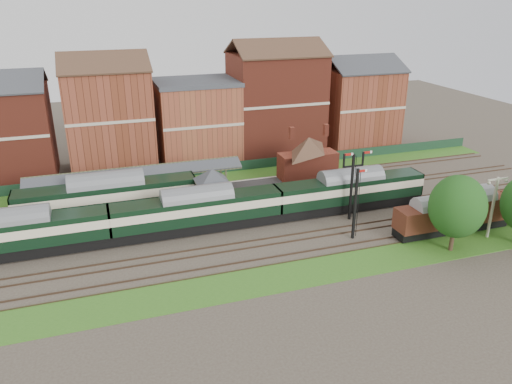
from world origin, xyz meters
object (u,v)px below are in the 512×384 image
object	(u,v)px
semaphore_bracket	(352,182)
dmu_train	(198,210)
signal_box	(213,192)
goods_van_a	(422,220)
platform_railcar	(108,197)

from	to	relation	value
semaphore_bracket	dmu_train	bearing A→B (deg)	171.90
signal_box	goods_van_a	bearing A→B (deg)	-31.22
signal_box	platform_railcar	bearing A→B (deg)	164.52
platform_railcar	goods_van_a	xyz separation A→B (m)	(31.95, -15.50, -0.70)
signal_box	semaphore_bracket	world-z (taller)	semaphore_bracket
dmu_train	platform_railcar	bearing A→B (deg)	144.77
goods_van_a	dmu_train	bearing A→B (deg)	158.41
platform_railcar	goods_van_a	world-z (taller)	platform_railcar
goods_van_a	platform_railcar	bearing A→B (deg)	154.12
signal_box	goods_van_a	xyz separation A→B (m)	(20.22, -12.25, -1.16)
signal_box	semaphore_bracket	bearing A→B (deg)	-20.92
dmu_train	platform_railcar	size ratio (longest dim) A/B	2.76
semaphore_bracket	platform_railcar	distance (m)	28.31
signal_box	dmu_train	bearing A→B (deg)	-127.92
platform_railcar	signal_box	bearing A→B (deg)	-15.48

